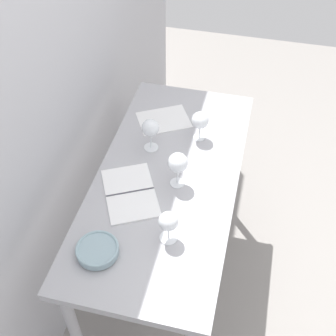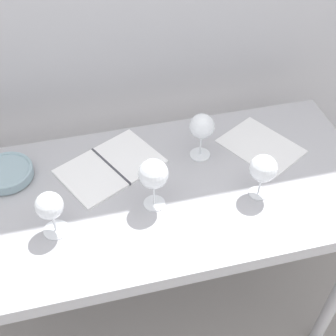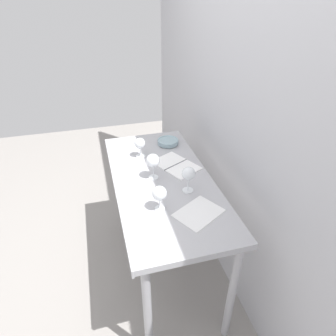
# 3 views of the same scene
# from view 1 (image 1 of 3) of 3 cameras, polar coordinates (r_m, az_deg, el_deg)

# --- Properties ---
(ground_plane) EXTENTS (6.00, 6.00, 0.00)m
(ground_plane) POSITION_cam_1_polar(r_m,az_deg,el_deg) (2.80, -0.21, -13.79)
(ground_plane) COLOR gray
(back_wall) EXTENTS (3.80, 0.04, 2.60)m
(back_wall) POSITION_cam_1_polar(r_m,az_deg,el_deg) (1.95, -14.62, 9.52)
(back_wall) COLOR #B5B5BA
(back_wall) RESTS_ON ground_plane
(steel_counter) EXTENTS (1.40, 0.65, 0.90)m
(steel_counter) POSITION_cam_1_polar(r_m,az_deg,el_deg) (2.15, -0.11, -3.03)
(steel_counter) COLOR #A9A9AE
(steel_counter) RESTS_ON ground_plane
(wine_glass_near_right) EXTENTS (0.09, 0.09, 0.16)m
(wine_glass_near_right) POSITION_cam_1_polar(r_m,az_deg,el_deg) (2.20, 4.14, 6.04)
(wine_glass_near_right) COLOR white
(wine_glass_near_right) RESTS_ON steel_counter
(wine_glass_near_center) EXTENTS (0.09, 0.09, 0.18)m
(wine_glass_near_center) POSITION_cam_1_polar(r_m,az_deg,el_deg) (1.95, 1.27, 0.58)
(wine_glass_near_center) COLOR white
(wine_glass_near_center) RESTS_ON steel_counter
(wine_glass_near_left) EXTENTS (0.08, 0.08, 0.15)m
(wine_glass_near_left) POSITION_cam_1_polar(r_m,az_deg,el_deg) (1.76, 0.06, -6.95)
(wine_glass_near_left) COLOR white
(wine_glass_near_left) RESTS_ON steel_counter
(wine_glass_far_right) EXTENTS (0.08, 0.08, 0.17)m
(wine_glass_far_right) POSITION_cam_1_polar(r_m,az_deg,el_deg) (2.13, -2.27, 5.06)
(wine_glass_far_right) COLOR white
(wine_glass_far_right) RESTS_ON steel_counter
(open_notebook) EXTENTS (0.39, 0.34, 0.01)m
(open_notebook) POSITION_cam_1_polar(r_m,az_deg,el_deg) (2.00, -4.88, -3.16)
(open_notebook) COLOR white
(open_notebook) RESTS_ON steel_counter
(tasting_sheet_upper) EXTENTS (0.30, 0.33, 0.00)m
(tasting_sheet_upper) POSITION_cam_1_polar(r_m,az_deg,el_deg) (2.37, -0.56, 6.20)
(tasting_sheet_upper) COLOR white
(tasting_sheet_upper) RESTS_ON steel_counter
(tasting_bowl) EXTENTS (0.17, 0.17, 0.04)m
(tasting_bowl) POSITION_cam_1_polar(r_m,az_deg,el_deg) (1.81, -9.03, -10.36)
(tasting_bowl) COLOR beige
(tasting_bowl) RESTS_ON steel_counter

